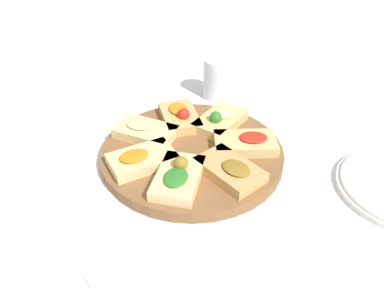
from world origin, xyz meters
TOP-DOWN VIEW (x-y plane):
  - ground_plane at (0.00, 0.00)m, footprint 3.00×3.00m
  - serving_board at (0.00, 0.00)m, footprint 0.37×0.37m
  - focaccia_slice_0 at (-0.08, -0.07)m, footprint 0.14×0.14m
  - focaccia_slice_1 at (0.01, -0.11)m, footprint 0.08×0.13m
  - focaccia_slice_2 at (0.09, -0.06)m, footprint 0.14×0.13m
  - focaccia_slice_3 at (0.10, 0.03)m, footprint 0.14×0.11m
  - focaccia_slice_4 at (0.04, 0.10)m, footprint 0.12×0.14m
  - focaccia_slice_5 at (-0.05, 0.10)m, footprint 0.12×0.14m
  - focaccia_slice_6 at (-0.11, 0.02)m, footprint 0.13×0.10m
  - water_glass at (-0.11, -0.25)m, footprint 0.07×0.07m
  - napkin_stack at (0.04, -0.35)m, footprint 0.12×0.10m

SIDE VIEW (x-z plane):
  - ground_plane at x=0.00m, z-range 0.00..0.00m
  - napkin_stack at x=0.04m, z-range 0.00..0.00m
  - serving_board at x=0.00m, z-range 0.00..0.02m
  - focaccia_slice_2 at x=0.09m, z-range 0.02..0.05m
  - focaccia_slice_3 at x=0.10m, z-range 0.02..0.05m
  - focaccia_slice_5 at x=-0.05m, z-range 0.02..0.05m
  - focaccia_slice_6 at x=-0.11m, z-range 0.02..0.05m
  - focaccia_slice_0 at x=-0.08m, z-range 0.01..0.06m
  - focaccia_slice_1 at x=0.01m, z-range 0.01..0.06m
  - focaccia_slice_4 at x=0.04m, z-range 0.01..0.06m
  - water_glass at x=-0.11m, z-range 0.00..0.10m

